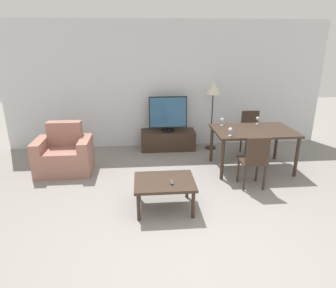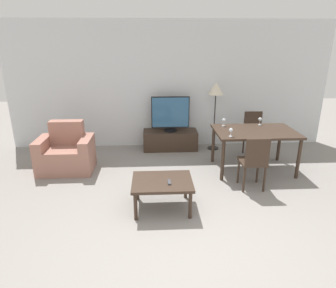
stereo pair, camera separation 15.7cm
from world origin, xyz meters
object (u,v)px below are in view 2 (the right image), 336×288
(wine_glass_center, at_px, (224,121))
(wine_glass_right, at_px, (231,131))
(dining_chair_far, at_px, (254,131))
(coffee_table, at_px, (162,184))
(wine_glass_left, at_px, (260,120))
(armchair, at_px, (66,154))
(dining_chair_near, at_px, (254,160))
(floor_lamp, at_px, (216,92))
(remote_primary, at_px, (169,182))
(tv, at_px, (170,114))
(dining_table, at_px, (255,135))
(tv_stand, at_px, (170,140))

(wine_glass_center, height_order, wine_glass_right, same)
(dining_chair_far, bearing_deg, coffee_table, -133.82)
(wine_glass_left, height_order, wine_glass_right, same)
(armchair, xyz_separation_m, dining_chair_near, (3.17, -0.94, 0.19))
(floor_lamp, bearing_deg, dining_chair_far, -26.48)
(armchair, distance_m, dining_chair_near, 3.31)
(armchair, xyz_separation_m, wine_glass_left, (3.63, 0.20, 0.54))
(floor_lamp, distance_m, remote_primary, 2.85)
(wine_glass_left, bearing_deg, wine_glass_center, -177.31)
(dining_chair_near, height_order, dining_chair_far, same)
(wine_glass_left, distance_m, wine_glass_center, 0.70)
(coffee_table, bearing_deg, tv, 83.92)
(dining_chair_far, bearing_deg, wine_glass_left, -96.59)
(tv, bearing_deg, remote_primary, -93.77)
(coffee_table, relative_size, dining_chair_near, 0.94)
(dining_chair_near, bearing_deg, remote_primary, -157.47)
(remote_primary, distance_m, wine_glass_left, 2.53)
(coffee_table, relative_size, wine_glass_left, 5.76)
(armchair, height_order, dining_chair_far, dining_chair_far)
(tv, distance_m, dining_table, 1.88)
(armchair, relative_size, tv, 1.19)
(armchair, xyz_separation_m, dining_table, (3.42, -0.16, 0.36))
(dining_table, xyz_separation_m, dining_chair_near, (-0.25, -0.78, -0.17))
(armchair, height_order, dining_table, armchair)
(coffee_table, relative_size, dining_table, 0.59)
(coffee_table, bearing_deg, wine_glass_center, 52.74)
(tv_stand, height_order, remote_primary, remote_primary)
(tv, height_order, dining_chair_far, tv)
(dining_table, bearing_deg, remote_primary, -140.29)
(dining_chair_far, bearing_deg, wine_glass_right, -125.40)
(tv_stand, xyz_separation_m, wine_glass_right, (0.92, -1.51, 0.65))
(floor_lamp, relative_size, wine_glass_center, 10.08)
(wine_glass_center, bearing_deg, wine_glass_right, -92.72)
(armchair, height_order, wine_glass_right, wine_glass_right)
(coffee_table, xyz_separation_m, dining_chair_near, (1.46, 0.49, 0.12))
(armchair, xyz_separation_m, wine_glass_right, (2.89, -0.48, 0.54))
(tv_stand, distance_m, dining_chair_near, 2.32)
(wine_glass_left, bearing_deg, wine_glass_right, -137.12)
(wine_glass_left, xyz_separation_m, wine_glass_right, (-0.73, -0.68, 0.00))
(tv, height_order, floor_lamp, floor_lamp)
(floor_lamp, distance_m, wine_glass_right, 1.53)
(armchair, bearing_deg, dining_table, -2.67)
(tv_stand, height_order, wine_glass_right, wine_glass_right)
(dining_table, bearing_deg, dining_chair_far, 72.07)
(tv_stand, distance_m, wine_glass_center, 1.44)
(dining_chair_near, bearing_deg, wine_glass_left, 68.18)
(coffee_table, bearing_deg, armchair, 140.08)
(tv_stand, xyz_separation_m, wine_glass_left, (1.65, -0.83, 0.65))
(floor_lamp, xyz_separation_m, wine_glass_left, (0.70, -0.79, -0.40))
(tv_stand, bearing_deg, floor_lamp, -2.26)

